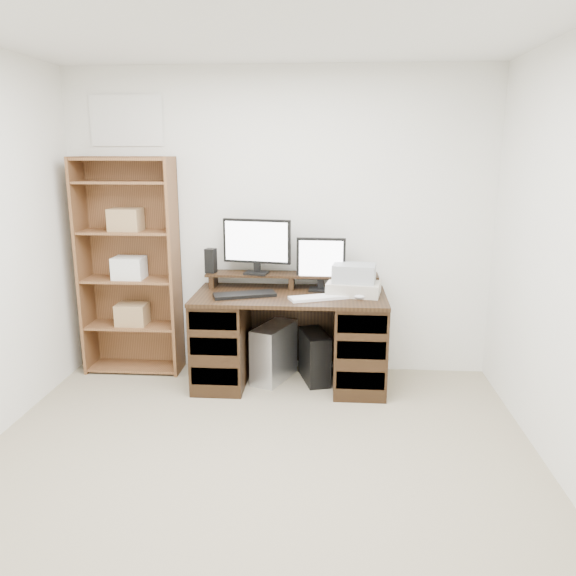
# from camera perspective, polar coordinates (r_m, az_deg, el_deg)

# --- Properties ---
(room) EXTENTS (3.54, 4.04, 2.54)m
(room) POSITION_cam_1_polar(r_m,az_deg,el_deg) (2.71, -4.75, 1.07)
(room) COLOR tan
(room) RESTS_ON ground
(desk) EXTENTS (1.50, 0.70, 0.75)m
(desk) POSITION_cam_1_polar(r_m,az_deg,el_deg) (4.51, 0.20, -5.05)
(desk) COLOR black
(desk) RESTS_ON ground
(riser_shelf) EXTENTS (1.40, 0.22, 0.12)m
(riser_shelf) POSITION_cam_1_polar(r_m,az_deg,el_deg) (4.58, 0.38, 1.17)
(riser_shelf) COLOR black
(riser_shelf) RESTS_ON desk
(monitor_wide) EXTENTS (0.56, 0.17, 0.44)m
(monitor_wide) POSITION_cam_1_polar(r_m,az_deg,el_deg) (4.54, -3.19, 4.55)
(monitor_wide) COLOR black
(monitor_wide) RESTS_ON riser_shelf
(monitor_small) EXTENTS (0.39, 0.15, 0.42)m
(monitor_small) POSITION_cam_1_polar(r_m,az_deg,el_deg) (4.48, 3.37, 2.66)
(monitor_small) COLOR black
(monitor_small) RESTS_ON desk
(speaker) EXTENTS (0.09, 0.09, 0.20)m
(speaker) POSITION_cam_1_polar(r_m,az_deg,el_deg) (4.63, -7.85, 2.77)
(speaker) COLOR black
(speaker) RESTS_ON riser_shelf
(keyboard_black) EXTENTS (0.50, 0.30, 0.03)m
(keyboard_black) POSITION_cam_1_polar(r_m,az_deg,el_deg) (4.34, -4.43, -0.69)
(keyboard_black) COLOR black
(keyboard_black) RESTS_ON desk
(keyboard_white) EXTENTS (0.47, 0.29, 0.02)m
(keyboard_white) POSITION_cam_1_polar(r_m,az_deg,el_deg) (4.26, 3.18, -0.97)
(keyboard_white) COLOR white
(keyboard_white) RESTS_ON desk
(mouse) EXTENTS (0.11, 0.09, 0.04)m
(mouse) POSITION_cam_1_polar(r_m,az_deg,el_deg) (4.28, 7.33, -0.87)
(mouse) COLOR silver
(mouse) RESTS_ON desk
(printer) EXTENTS (0.45, 0.36, 0.10)m
(printer) POSITION_cam_1_polar(r_m,az_deg,el_deg) (4.41, 6.70, 0.01)
(printer) COLOR #BCB4A4
(printer) RESTS_ON desk
(basket) EXTENTS (0.35, 0.28, 0.14)m
(basket) POSITION_cam_1_polar(r_m,az_deg,el_deg) (4.39, 6.74, 1.52)
(basket) COLOR #9EA4A9
(basket) RESTS_ON printer
(tower_silver) EXTENTS (0.37, 0.51, 0.46)m
(tower_silver) POSITION_cam_1_polar(r_m,az_deg,el_deg) (4.64, -1.43, -6.55)
(tower_silver) COLOR silver
(tower_silver) RESTS_ON ground
(tower_black) EXTENTS (0.28, 0.44, 0.41)m
(tower_black) POSITION_cam_1_polar(r_m,az_deg,el_deg) (4.63, 2.69, -6.97)
(tower_black) COLOR black
(tower_black) RESTS_ON ground
(bookshelf) EXTENTS (0.80, 0.30, 1.80)m
(bookshelf) POSITION_cam_1_polar(r_m,az_deg,el_deg) (4.85, -15.75, 2.25)
(bookshelf) COLOR brown
(bookshelf) RESTS_ON ground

